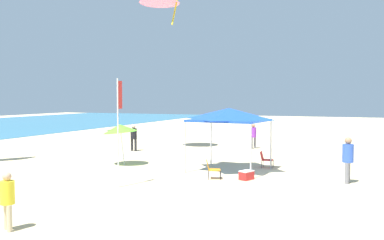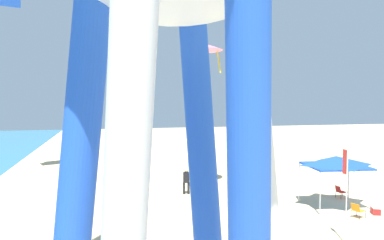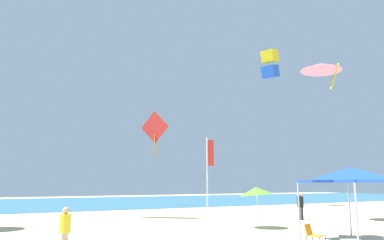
{
  "view_description": "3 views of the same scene",
  "coord_description": "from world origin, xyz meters",
  "px_view_note": "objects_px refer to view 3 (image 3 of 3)",
  "views": [
    {
      "loc": [
        -18.99,
        -4.24,
        3.57
      ],
      "look_at": [
        0.67,
        3.84,
        2.41
      ],
      "focal_mm": 39.07,
      "sensor_mm": 36.0,
      "label": 1
    },
    {
      "loc": [
        -19.31,
        14.99,
        6.52
      ],
      "look_at": [
        -0.26,
        10.64,
        5.34
      ],
      "focal_mm": 34.97,
      "sensor_mm": 36.0,
      "label": 2
    },
    {
      "loc": [
        -13.14,
        -9.43,
        2.42
      ],
      "look_at": [
        -0.26,
        14.92,
        6.91
      ],
      "focal_mm": 35.81,
      "sensor_mm": 36.0,
      "label": 3
    }
  ],
  "objects_px": {
    "canopy_tent": "(350,175)",
    "kite_delta_pink": "(321,67)",
    "banner_flag": "(208,178)",
    "kite_diamond_red": "(155,129)",
    "person_far_stroller": "(300,204)",
    "person_kite_handler": "(65,226)",
    "kite_box_yellow": "(270,64)",
    "beach_umbrella": "(256,191)",
    "folding_chair_near_cooler": "(313,233)"
  },
  "relations": [
    {
      "from": "canopy_tent",
      "to": "kite_delta_pink",
      "type": "distance_m",
      "value": 11.46
    },
    {
      "from": "banner_flag",
      "to": "kite_diamond_red",
      "type": "distance_m",
      "value": 25.79
    },
    {
      "from": "person_far_stroller",
      "to": "kite_diamond_red",
      "type": "distance_m",
      "value": 20.39
    },
    {
      "from": "person_kite_handler",
      "to": "kite_box_yellow",
      "type": "bearing_deg",
      "value": 155.47
    },
    {
      "from": "person_far_stroller",
      "to": "person_kite_handler",
      "type": "relative_size",
      "value": 1.11
    },
    {
      "from": "kite_box_yellow",
      "to": "kite_delta_pink",
      "type": "height_order",
      "value": "kite_box_yellow"
    },
    {
      "from": "person_far_stroller",
      "to": "kite_box_yellow",
      "type": "distance_m",
      "value": 20.86
    },
    {
      "from": "beach_umbrella",
      "to": "person_far_stroller",
      "type": "height_order",
      "value": "beach_umbrella"
    },
    {
      "from": "kite_diamond_red",
      "to": "banner_flag",
      "type": "bearing_deg",
      "value": 131.42
    },
    {
      "from": "canopy_tent",
      "to": "banner_flag",
      "type": "height_order",
      "value": "banner_flag"
    },
    {
      "from": "kite_diamond_red",
      "to": "kite_delta_pink",
      "type": "distance_m",
      "value": 20.79
    },
    {
      "from": "folding_chair_near_cooler",
      "to": "person_far_stroller",
      "type": "height_order",
      "value": "person_far_stroller"
    },
    {
      "from": "kite_box_yellow",
      "to": "kite_delta_pink",
      "type": "xyz_separation_m",
      "value": [
        -7.43,
        -14.11,
        -5.27
      ]
    },
    {
      "from": "banner_flag",
      "to": "kite_box_yellow",
      "type": "relative_size",
      "value": 1.29
    },
    {
      "from": "person_kite_handler",
      "to": "kite_delta_pink",
      "type": "xyz_separation_m",
      "value": [
        16.74,
        3.86,
        9.11
      ]
    },
    {
      "from": "banner_flag",
      "to": "kite_delta_pink",
      "type": "relative_size",
      "value": 1.58
    },
    {
      "from": "person_kite_handler",
      "to": "kite_delta_pink",
      "type": "relative_size",
      "value": 0.58
    },
    {
      "from": "banner_flag",
      "to": "kite_box_yellow",
      "type": "height_order",
      "value": "kite_box_yellow"
    },
    {
      "from": "folding_chair_near_cooler",
      "to": "kite_diamond_red",
      "type": "bearing_deg",
      "value": 59.66
    },
    {
      "from": "beach_umbrella",
      "to": "kite_diamond_red",
      "type": "height_order",
      "value": "kite_diamond_red"
    },
    {
      "from": "kite_delta_pink",
      "to": "kite_diamond_red",
      "type": "bearing_deg",
      "value": 9.39
    },
    {
      "from": "canopy_tent",
      "to": "kite_diamond_red",
      "type": "relative_size",
      "value": 0.73
    },
    {
      "from": "folding_chair_near_cooler",
      "to": "kite_box_yellow",
      "type": "distance_m",
      "value": 29.72
    },
    {
      "from": "beach_umbrella",
      "to": "banner_flag",
      "type": "distance_m",
      "value": 5.51
    },
    {
      "from": "beach_umbrella",
      "to": "person_kite_handler",
      "type": "relative_size",
      "value": 1.44
    },
    {
      "from": "canopy_tent",
      "to": "person_far_stroller",
      "type": "bearing_deg",
      "value": 59.28
    },
    {
      "from": "beach_umbrella",
      "to": "folding_chair_near_cooler",
      "type": "distance_m",
      "value": 6.13
    },
    {
      "from": "canopy_tent",
      "to": "person_kite_handler",
      "type": "distance_m",
      "value": 11.42
    },
    {
      "from": "banner_flag",
      "to": "beach_umbrella",
      "type": "bearing_deg",
      "value": 31.55
    },
    {
      "from": "person_kite_handler",
      "to": "kite_box_yellow",
      "type": "distance_m",
      "value": 33.38
    },
    {
      "from": "person_far_stroller",
      "to": "kite_delta_pink",
      "type": "xyz_separation_m",
      "value": [
        1.0,
        -1.46,
        9.01
      ]
    },
    {
      "from": "canopy_tent",
      "to": "kite_diamond_red",
      "type": "xyz_separation_m",
      "value": [
        2.24,
        27.03,
        5.43
      ]
    },
    {
      "from": "beach_umbrella",
      "to": "kite_delta_pink",
      "type": "xyz_separation_m",
      "value": [
        6.29,
        0.81,
        8.1
      ]
    },
    {
      "from": "beach_umbrella",
      "to": "banner_flag",
      "type": "xyz_separation_m",
      "value": [
        -4.67,
        -2.87,
        0.64
      ]
    },
    {
      "from": "kite_diamond_red",
      "to": "folding_chair_near_cooler",
      "type": "bearing_deg",
      "value": 139.17
    },
    {
      "from": "folding_chair_near_cooler",
      "to": "kite_delta_pink",
      "type": "distance_m",
      "value": 14.06
    },
    {
      "from": "person_far_stroller",
      "to": "beach_umbrella",
      "type": "bearing_deg",
      "value": -56.66
    },
    {
      "from": "canopy_tent",
      "to": "kite_diamond_red",
      "type": "bearing_deg",
      "value": 85.25
    },
    {
      "from": "banner_flag",
      "to": "person_far_stroller",
      "type": "height_order",
      "value": "banner_flag"
    },
    {
      "from": "kite_box_yellow",
      "to": "banner_flag",
      "type": "bearing_deg",
      "value": -67.76
    },
    {
      "from": "canopy_tent",
      "to": "banner_flag",
      "type": "relative_size",
      "value": 0.84
    },
    {
      "from": "canopy_tent",
      "to": "person_far_stroller",
      "type": "height_order",
      "value": "canopy_tent"
    },
    {
      "from": "canopy_tent",
      "to": "folding_chair_near_cooler",
      "type": "relative_size",
      "value": 4.46
    },
    {
      "from": "canopy_tent",
      "to": "beach_umbrella",
      "type": "xyz_separation_m",
      "value": [
        -0.48,
        5.82,
        -0.78
      ]
    },
    {
      "from": "banner_flag",
      "to": "person_kite_handler",
      "type": "xyz_separation_m",
      "value": [
        -5.78,
        -0.18,
        -1.66
      ]
    },
    {
      "from": "banner_flag",
      "to": "kite_diamond_red",
      "type": "height_order",
      "value": "kite_diamond_red"
    },
    {
      "from": "kite_box_yellow",
      "to": "person_far_stroller",
      "type": "bearing_deg",
      "value": -55.49
    },
    {
      "from": "folding_chair_near_cooler",
      "to": "kite_diamond_red",
      "type": "relative_size",
      "value": 0.16
    },
    {
      "from": "beach_umbrella",
      "to": "folding_chair_near_cooler",
      "type": "xyz_separation_m",
      "value": [
        -1.69,
        -5.71,
        -1.46
      ]
    },
    {
      "from": "folding_chair_near_cooler",
      "to": "person_far_stroller",
      "type": "relative_size",
      "value": 0.47
    }
  ]
}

